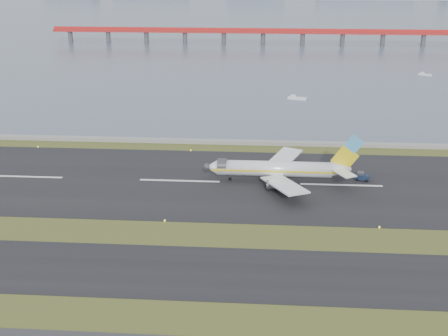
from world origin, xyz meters
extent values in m
plane|color=#334418|center=(0.00, 0.00, 0.00)|extent=(1000.00, 1000.00, 0.00)
cube|color=black|center=(0.00, -12.00, 0.05)|extent=(1000.00, 18.00, 0.10)
cube|color=black|center=(0.00, 30.00, 0.05)|extent=(1000.00, 45.00, 0.10)
cube|color=gray|center=(0.00, 60.00, 0.50)|extent=(1000.00, 2.50, 1.00)
cube|color=#475465|center=(0.00, 460.00, 0.00)|extent=(1400.00, 800.00, 1.30)
cube|color=red|center=(20.00, 250.00, 7.50)|extent=(260.00, 5.00, 1.60)
cube|color=red|center=(20.00, 250.00, 9.00)|extent=(260.00, 0.40, 1.40)
cylinder|color=#4C4C51|center=(-76.00, 250.00, 3.00)|extent=(2.80, 2.80, 7.00)
cylinder|color=#4C4C51|center=(20.00, 250.00, 3.00)|extent=(2.80, 2.80, 7.00)
cylinder|color=#4C4C51|center=(116.00, 250.00, 3.00)|extent=(2.80, 2.80, 7.00)
cylinder|color=white|center=(23.54, 31.22, 3.50)|extent=(28.00, 3.80, 3.80)
cone|color=white|center=(7.94, 31.22, 3.50)|extent=(3.20, 3.80, 3.80)
cone|color=white|center=(39.74, 31.22, 3.80)|extent=(5.00, 3.80, 3.80)
cube|color=yellow|center=(23.54, 29.30, 3.50)|extent=(31.00, 0.06, 0.45)
cube|color=yellow|center=(23.54, 33.14, 3.50)|extent=(31.00, 0.06, 0.45)
cube|color=white|center=(25.74, 22.72, 2.80)|extent=(11.31, 15.89, 1.66)
cube|color=white|center=(25.74, 39.72, 2.80)|extent=(11.31, 15.89, 1.66)
cylinder|color=#3C3C41|center=(24.04, 25.22, 1.60)|extent=(4.20, 2.10, 2.10)
cylinder|color=#3C3C41|center=(24.04, 37.22, 1.60)|extent=(4.20, 2.10, 2.10)
cube|color=yellow|center=(40.54, 31.22, 6.70)|extent=(6.80, 0.35, 6.85)
cube|color=#4FA7E0|center=(42.44, 31.22, 10.40)|extent=(4.85, 0.37, 4.90)
cube|color=white|center=(40.04, 27.42, 4.30)|extent=(5.64, 6.80, 0.22)
cube|color=white|center=(40.04, 35.02, 4.30)|extent=(5.64, 6.80, 0.22)
cylinder|color=black|center=(12.54, 31.22, 0.45)|extent=(0.80, 0.28, 0.80)
cylinder|color=black|center=(25.04, 28.42, 0.55)|extent=(1.00, 0.38, 1.00)
cylinder|color=black|center=(25.04, 34.02, 0.55)|extent=(1.00, 0.38, 1.00)
cube|color=#131F34|center=(45.55, 33.51, 0.97)|extent=(3.81, 2.74, 1.29)
cube|color=#3C3C41|center=(45.14, 33.62, 1.82)|extent=(1.86, 1.94, 0.75)
cylinder|color=black|center=(44.19, 32.98, 0.38)|extent=(0.81, 0.50, 0.75)
cylinder|color=black|center=(44.63, 34.64, 0.38)|extent=(0.81, 0.50, 0.75)
cylinder|color=black|center=(46.48, 32.38, 0.38)|extent=(0.81, 0.50, 0.75)
cylinder|color=black|center=(46.91, 34.04, 0.38)|extent=(0.81, 0.50, 0.75)
cube|color=silver|center=(33.75, 114.53, 0.42)|extent=(7.60, 3.84, 0.94)
cube|color=silver|center=(32.23, 114.88, 1.25)|extent=(2.40, 2.08, 0.94)
cube|color=silver|center=(94.90, 163.37, 0.34)|extent=(6.23, 4.20, 0.77)
cube|color=silver|center=(93.73, 163.90, 1.03)|extent=(2.13, 1.96, 0.77)
camera|label=1|loc=(19.88, -98.41, 53.92)|focal=45.00mm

